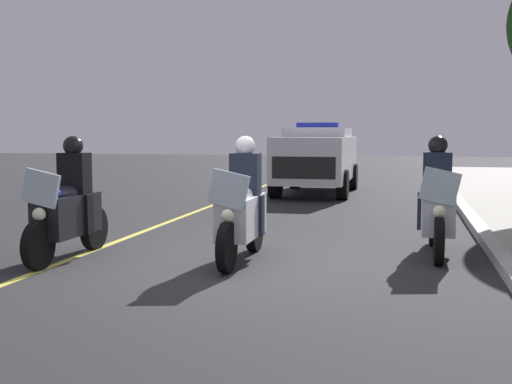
{
  "coord_description": "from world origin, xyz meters",
  "views": [
    {
      "loc": [
        8.07,
        2.1,
        1.77
      ],
      "look_at": [
        -0.88,
        0.0,
        0.9
      ],
      "focal_mm": 44.44,
      "sensor_mm": 36.0,
      "label": 1
    }
  ],
  "objects_px": {
    "police_motorcycle_lead_left": "(68,209)",
    "police_motorcycle_trailing": "(437,207)",
    "police_motorcycle_lead_right": "(242,211)",
    "police_suv": "(317,157)"
  },
  "relations": [
    {
      "from": "police_suv",
      "to": "police_motorcycle_lead_right",
      "type": "bearing_deg",
      "value": 1.79
    },
    {
      "from": "police_motorcycle_lead_left",
      "to": "police_motorcycle_trailing",
      "type": "relative_size",
      "value": 1.0
    },
    {
      "from": "police_motorcycle_trailing",
      "to": "police_motorcycle_lead_left",
      "type": "bearing_deg",
      "value": -73.4
    },
    {
      "from": "police_motorcycle_lead_right",
      "to": "police_suv",
      "type": "bearing_deg",
      "value": -178.21
    },
    {
      "from": "police_motorcycle_lead_left",
      "to": "police_motorcycle_trailing",
      "type": "distance_m",
      "value": 5.25
    },
    {
      "from": "police_motorcycle_lead_right",
      "to": "police_motorcycle_trailing",
      "type": "xyz_separation_m",
      "value": [
        -1.09,
        2.63,
        0.0
      ]
    },
    {
      "from": "police_motorcycle_lead_right",
      "to": "police_motorcycle_trailing",
      "type": "relative_size",
      "value": 1.0
    },
    {
      "from": "police_motorcycle_lead_right",
      "to": "police_motorcycle_lead_left",
      "type": "bearing_deg",
      "value": -80.43
    },
    {
      "from": "police_motorcycle_lead_left",
      "to": "police_suv",
      "type": "relative_size",
      "value": 0.44
    },
    {
      "from": "police_motorcycle_lead_right",
      "to": "police_motorcycle_trailing",
      "type": "height_order",
      "value": "same"
    }
  ]
}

